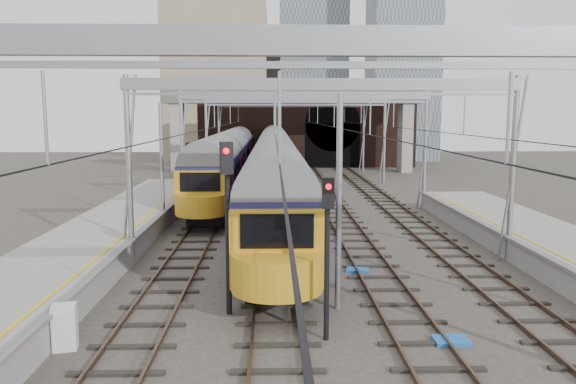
{
  "coord_description": "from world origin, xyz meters",
  "views": [
    {
      "loc": [
        -2.12,
        -15.75,
        6.37
      ],
      "look_at": [
        -1.35,
        12.76,
        2.4
      ],
      "focal_mm": 35.0,
      "sensor_mm": 36.0,
      "label": 1
    }
  ],
  "objects_px": {
    "train_main": "(274,155)",
    "signal_near_centre": "(327,238)",
    "relay_cabinet": "(65,327)",
    "signal_near_left": "(228,209)",
    "train_second": "(233,154)"
  },
  "relations": [
    {
      "from": "train_main",
      "to": "signal_near_left",
      "type": "height_order",
      "value": "signal_near_left"
    },
    {
      "from": "train_second",
      "to": "signal_near_left",
      "type": "xyz_separation_m",
      "value": [
        2.46,
        -37.53,
        0.89
      ]
    },
    {
      "from": "train_second",
      "to": "signal_near_centre",
      "type": "height_order",
      "value": "train_second"
    },
    {
      "from": "train_main",
      "to": "signal_near_centre",
      "type": "distance_m",
      "value": 36.38
    },
    {
      "from": "relay_cabinet",
      "to": "signal_near_centre",
      "type": "bearing_deg",
      "value": -8.81
    },
    {
      "from": "train_main",
      "to": "relay_cabinet",
      "type": "bearing_deg",
      "value": -98.97
    },
    {
      "from": "train_main",
      "to": "relay_cabinet",
      "type": "relative_size",
      "value": 55.58
    },
    {
      "from": "train_main",
      "to": "signal_near_centre",
      "type": "bearing_deg",
      "value": -87.83
    },
    {
      "from": "train_main",
      "to": "relay_cabinet",
      "type": "xyz_separation_m",
      "value": [
        -5.8,
        -36.73,
        -1.99
      ]
    },
    {
      "from": "train_main",
      "to": "train_second",
      "type": "height_order",
      "value": "train_main"
    },
    {
      "from": "train_main",
      "to": "train_second",
      "type": "relative_size",
      "value": 1.39
    },
    {
      "from": "signal_near_left",
      "to": "signal_near_centre",
      "type": "distance_m",
      "value": 3.67
    },
    {
      "from": "train_main",
      "to": "relay_cabinet",
      "type": "height_order",
      "value": "train_main"
    },
    {
      "from": "signal_near_left",
      "to": "train_main",
      "type": "bearing_deg",
      "value": 63.85
    },
    {
      "from": "train_second",
      "to": "signal_near_centre",
      "type": "bearing_deg",
      "value": -82.29
    }
  ]
}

